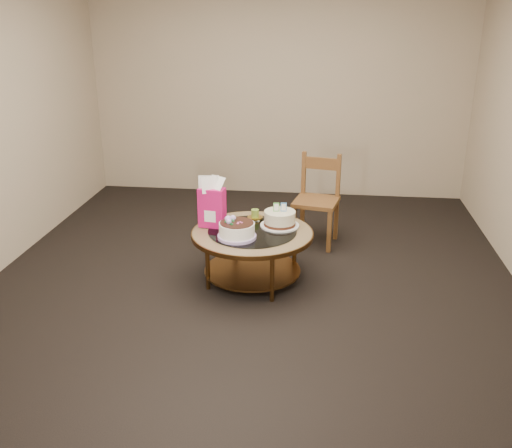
# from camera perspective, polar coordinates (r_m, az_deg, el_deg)

# --- Properties ---
(ground) EXTENTS (5.00, 5.00, 0.00)m
(ground) POSITION_cam_1_polar(r_m,az_deg,el_deg) (4.93, -0.36, -5.64)
(ground) COLOR black
(ground) RESTS_ON ground
(room_walls) EXTENTS (4.52, 5.02, 2.61)m
(room_walls) POSITION_cam_1_polar(r_m,az_deg,el_deg) (4.46, -0.40, 12.38)
(room_walls) COLOR tan
(room_walls) RESTS_ON ground
(coffee_table) EXTENTS (1.02, 1.02, 0.46)m
(coffee_table) POSITION_cam_1_polar(r_m,az_deg,el_deg) (4.77, -0.37, -1.58)
(coffee_table) COLOR brown
(coffee_table) RESTS_ON ground
(decorated_cake) EXTENTS (0.31, 0.31, 0.18)m
(decorated_cake) POSITION_cam_1_polar(r_m,az_deg,el_deg) (4.58, -1.95, -0.70)
(decorated_cake) COLOR #BDA0E3
(decorated_cake) RESTS_ON coffee_table
(cream_cake) EXTENTS (0.33, 0.33, 0.21)m
(cream_cake) POSITION_cam_1_polar(r_m,az_deg,el_deg) (4.82, 2.39, 0.51)
(cream_cake) COLOR white
(cream_cake) RESTS_ON coffee_table
(gift_bag) EXTENTS (0.23, 0.18, 0.43)m
(gift_bag) POSITION_cam_1_polar(r_m,az_deg,el_deg) (4.78, -4.43, 2.19)
(gift_bag) COLOR #DD1476
(gift_bag) RESTS_ON coffee_table
(pillar_candle) EXTENTS (0.13, 0.13, 0.10)m
(pillar_candle) POSITION_cam_1_polar(r_m,az_deg,el_deg) (4.99, -0.09, 0.84)
(pillar_candle) COLOR #E0C75C
(pillar_candle) RESTS_ON coffee_table
(dining_chair) EXTENTS (0.48, 0.48, 0.88)m
(dining_chair) POSITION_cam_1_polar(r_m,az_deg,el_deg) (5.58, 6.13, 2.46)
(dining_chair) COLOR brown
(dining_chair) RESTS_ON ground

